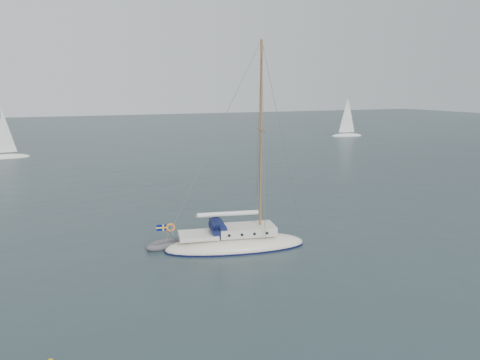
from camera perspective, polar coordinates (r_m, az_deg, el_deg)
name	(u,v)px	position (r m, az deg, el deg)	size (l,w,h in m)	color
ground	(243,249)	(29.05, 0.39, -8.43)	(300.00, 300.00, 0.00)	black
sailboat	(236,233)	(28.93, -0.53, -6.45)	(9.17, 2.75, 13.06)	silver
dinghy	(166,244)	(29.77, -9.07, -7.74)	(2.67, 1.21, 0.38)	#4F4E53
distant_yacht_b	(347,118)	(98.44, 12.94, 7.41)	(6.67, 3.56, 8.83)	silver
distant_yacht_c	(2,131)	(73.43, -27.07, 5.30)	(6.68, 3.56, 8.85)	silver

